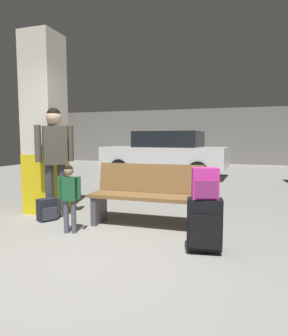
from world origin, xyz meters
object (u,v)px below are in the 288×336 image
backpack_dark_floor (47,210)px  bench (147,195)px  structural_pillar (45,125)px  child (69,192)px  parked_car_far (166,152)px  suitcase (204,224)px  backpack_bright (205,184)px  adult (55,150)px

backpack_dark_floor → bench: bearing=8.1°
structural_pillar → child: (1.03, -0.92, -0.92)m
backpack_dark_floor → parked_car_far: 5.92m
suitcase → backpack_dark_floor: bearing=166.9°
suitcase → backpack_bright: size_ratio=1.78×
adult → structural_pillar: bearing=143.6°
child → adult: bearing=135.3°
bench → backpack_bright: bearing=-40.8°
backpack_bright → adult: size_ratio=0.20×
backpack_dark_floor → parked_car_far: (0.44, 5.87, 0.64)m
structural_pillar → backpack_dark_floor: bearing=-53.9°
adult → backpack_dark_floor: 0.93m
bench → parked_car_far: 5.77m
adult → parked_car_far: size_ratio=0.41×
suitcase → child: size_ratio=0.66×
bench → backpack_dark_floor: (-1.54, -0.22, -0.28)m
backpack_bright → backpack_dark_floor: size_ratio=1.00×
structural_pillar → bench: size_ratio=1.86×
structural_pillar → backpack_bright: bearing=-20.8°
suitcase → child: child is taller
child → backpack_dark_floor: (-0.67, 0.43, -0.39)m
suitcase → bench: bearing=139.2°
child → parked_car_far: 6.31m
bench → parked_car_far: size_ratio=0.38×
backpack_bright → adult: adult is taller
structural_pillar → parked_car_far: 5.48m
child → structural_pillar: bearing=138.1°
bench → adult: bearing=180.0°
suitcase → backpack_bright: 0.45m
bench → structural_pillar: bearing=171.7°
backpack_dark_floor → parked_car_far: parked_car_far is taller
suitcase → adult: bearing=162.0°
child → parked_car_far: parked_car_far is taller
bench → adult: adult is taller
structural_pillar → backpack_bright: (2.81, -1.07, -0.71)m
backpack_bright → child: (-1.78, 0.14, -0.21)m
bench → child: bearing=-143.3°
backpack_bright → suitcase: bearing=158.4°
structural_pillar → suitcase: size_ratio=4.95×
parked_car_far → bench: bearing=-79.0°
child → parked_car_far: bearing=92.1°
structural_pillar → backpack_dark_floor: size_ratio=8.80×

